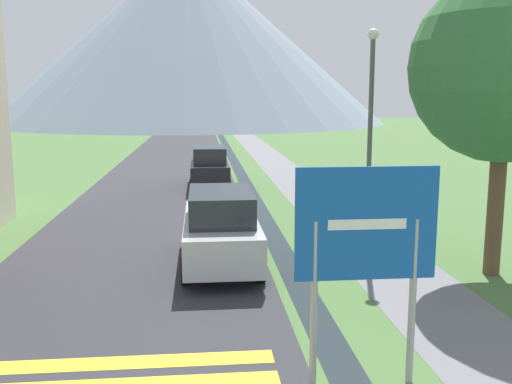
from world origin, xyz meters
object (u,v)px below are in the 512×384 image
road_sign (366,243)px  parked_car_far (210,167)px  parked_car_near (221,228)px  tree_by_path (505,68)px  streetlamp (370,124)px

road_sign → parked_car_far: road_sign is taller
parked_car_near → parked_car_far: 11.65m
tree_by_path → streetlamp: bearing=138.8°
streetlamp → tree_by_path: 3.33m
parked_car_near → tree_by_path: size_ratio=0.67×
parked_car_near → streetlamp: bearing=11.1°
parked_car_near → streetlamp: 4.52m
parked_car_near → parked_car_far: same height
streetlamp → tree_by_path: bearing=-41.2°
streetlamp → parked_car_near: bearing=-168.9°
streetlamp → tree_by_path: tree_by_path is taller
tree_by_path → parked_car_near: bearing=168.1°
streetlamp → parked_car_far: bearing=109.4°
parked_car_near → streetlamp: streetlamp is taller
tree_by_path → parked_car_far: bearing=115.4°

